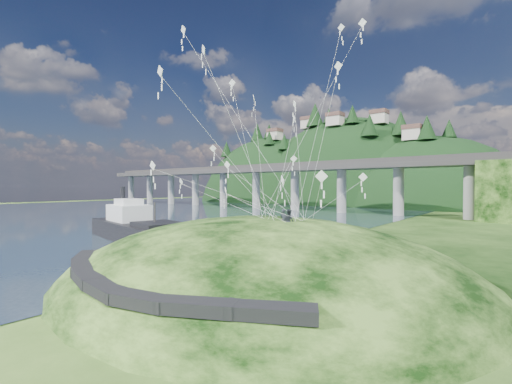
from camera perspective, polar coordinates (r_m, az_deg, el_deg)
The scene contains 10 objects.
ground at distance 33.36m, azimuth -12.18°, elevation -12.18°, with size 320.00×320.00×0.00m, color black.
water at distance 109.82m, azimuth -23.71°, elevation -3.05°, with size 240.00×240.00×0.00m, color #32475D.
grass_hill at distance 29.71m, azimuth 1.21°, elevation -16.82°, with size 36.00×32.00×13.00m.
footpath at distance 21.48m, azimuth -20.17°, elevation -13.92°, with size 22.29×5.84×0.83m.
bridge at distance 104.23m, azimuth 9.12°, elevation 2.15°, with size 160.00×11.00×15.00m.
far_ridge at distance 159.04m, azimuth 13.08°, elevation -4.45°, with size 153.00×70.00×94.50m.
work_barge at distance 50.81m, azimuth -19.42°, elevation -5.51°, with size 22.17×9.64×7.51m.
wooden_dock at distance 40.27m, azimuth -9.51°, elevation -9.23°, with size 14.49×5.79×1.03m.
kite_flyers at distance 26.25m, azimuth 5.26°, elevation -2.86°, with size 1.43×0.96×1.84m.
kite_swarm at distance 32.33m, azimuth -0.18°, elevation 12.60°, with size 17.80×17.15×18.41m.
Camera 1 is at (25.28, -20.39, 7.59)m, focal length 24.00 mm.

